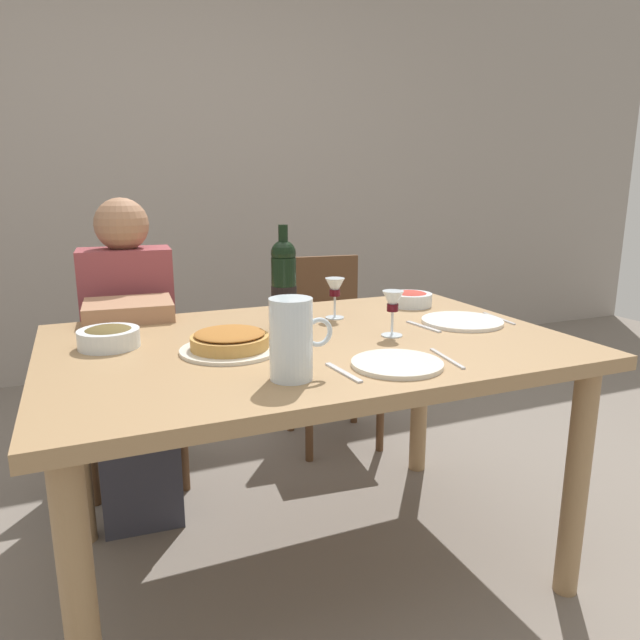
{
  "coord_description": "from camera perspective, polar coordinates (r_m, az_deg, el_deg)",
  "views": [
    {
      "loc": [
        -0.61,
        -1.53,
        1.21
      ],
      "look_at": [
        0.02,
        -0.05,
        0.83
      ],
      "focal_mm": 32.28,
      "sensor_mm": 36.0,
      "label": 1
    }
  ],
  "objects": [
    {
      "name": "chair_left",
      "position": [
        2.53,
        -18.19,
        -3.7
      ],
      "size": [
        0.43,
        0.43,
        0.87
      ],
      "rotation": [
        0.0,
        0.0,
        3.08
      ],
      "color": "brown",
      "rests_on": "ground"
    },
    {
      "name": "salad_bowl",
      "position": [
        2.19,
        8.97,
        2.15
      ],
      "size": [
        0.16,
        0.16,
        0.06
      ],
      "color": "silver",
      "rests_on": "dining_table"
    },
    {
      "name": "wine_glass_left_diner",
      "position": [
        1.73,
        7.22,
        1.57
      ],
      "size": [
        0.06,
        0.06,
        0.14
      ],
      "color": "silver",
      "rests_on": "dining_table"
    },
    {
      "name": "olive_bowl",
      "position": [
        1.72,
        -20.21,
        -1.53
      ],
      "size": [
        0.17,
        0.17,
        0.06
      ],
      "color": "silver",
      "rests_on": "dining_table"
    },
    {
      "name": "wine_glass_right_diner",
      "position": [
        1.95,
        1.48,
        3.03
      ],
      "size": [
        0.07,
        0.07,
        0.14
      ],
      "color": "silver",
      "rests_on": "dining_table"
    },
    {
      "name": "ground_plane",
      "position": [
        2.04,
        -0.99,
        -22.94
      ],
      "size": [
        8.0,
        8.0,
        0.0
      ],
      "primitive_type": "plane",
      "color": "slate"
    },
    {
      "name": "dinner_plate_left_setting",
      "position": [
        1.96,
        13.91,
        -0.13
      ],
      "size": [
        0.27,
        0.27,
        0.01
      ],
      "primitive_type": "cylinder",
      "color": "white",
      "rests_on": "dining_table"
    },
    {
      "name": "spoon_right_setting",
      "position": [
        1.4,
        2.32,
        -5.21
      ],
      "size": [
        0.03,
        0.16,
        0.0
      ],
      "primitive_type": "cube",
      "rotation": [
        0.0,
        0.0,
        1.66
      ],
      "color": "silver",
      "rests_on": "dining_table"
    },
    {
      "name": "knife_right_setting",
      "position": [
        1.55,
        12.45,
        -3.73
      ],
      "size": [
        0.03,
        0.18,
        0.0
      ],
      "primitive_type": "cube",
      "rotation": [
        0.0,
        0.0,
        1.44
      ],
      "color": "silver",
      "rests_on": "dining_table"
    },
    {
      "name": "back_wall",
      "position": [
        3.9,
        -14.35,
        15.77
      ],
      "size": [
        8.0,
        0.1,
        2.8
      ],
      "primitive_type": "cube",
      "color": "#A3998E",
      "rests_on": "ground"
    },
    {
      "name": "wine_bottle",
      "position": [
        1.77,
        -3.61,
        3.35
      ],
      "size": [
        0.08,
        0.08,
        0.33
      ],
      "color": "black",
      "rests_on": "dining_table"
    },
    {
      "name": "fork_left_setting",
      "position": [
        1.87,
        10.21,
        -0.65
      ],
      "size": [
        0.03,
        0.16,
        0.0
      ],
      "primitive_type": "cube",
      "rotation": [
        0.0,
        0.0,
        1.69
      ],
      "color": "silver",
      "rests_on": "dining_table"
    },
    {
      "name": "diner_left",
      "position": [
        2.27,
        -18.2,
        -2.49
      ],
      "size": [
        0.35,
        0.52,
        1.16
      ],
      "rotation": [
        0.0,
        0.0,
        3.08
      ],
      "color": "#8E3D42",
      "rests_on": "ground"
    },
    {
      "name": "baked_tart",
      "position": [
        1.59,
        -8.93,
        -2.13
      ],
      "size": [
        0.27,
        0.27,
        0.06
      ],
      "color": "silver",
      "rests_on": "dining_table"
    },
    {
      "name": "dining_table",
      "position": [
        1.73,
        -1.08,
        -4.85
      ],
      "size": [
        1.5,
        1.0,
        0.76
      ],
      "color": "#9E7A51",
      "rests_on": "ground"
    },
    {
      "name": "dinner_plate_right_setting",
      "position": [
        1.47,
        7.65,
        -4.32
      ],
      "size": [
        0.23,
        0.23,
        0.01
      ],
      "primitive_type": "cylinder",
      "color": "silver",
      "rests_on": "dining_table"
    },
    {
      "name": "knife_left_setting",
      "position": [
        2.05,
        17.28,
        0.16
      ],
      "size": [
        0.03,
        0.18,
        0.0
      ],
      "primitive_type": "cube",
      "rotation": [
        0.0,
        0.0,
        1.47
      ],
      "color": "silver",
      "rests_on": "dining_table"
    },
    {
      "name": "water_pitcher",
      "position": [
        1.34,
        -2.83,
        -2.37
      ],
      "size": [
        0.16,
        0.1,
        0.19
      ],
      "color": "silver",
      "rests_on": "dining_table"
    },
    {
      "name": "chair_right",
      "position": [
        2.75,
        0.84,
        -1.67
      ],
      "size": [
        0.44,
        0.44,
        0.87
      ],
      "rotation": [
        0.0,
        0.0,
        3.04
      ],
      "color": "brown",
      "rests_on": "ground"
    }
  ]
}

